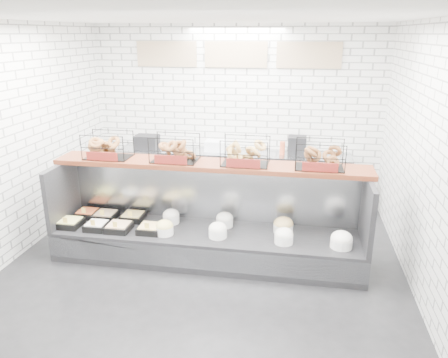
# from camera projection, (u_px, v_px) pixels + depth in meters

# --- Properties ---
(ground) EXTENTS (5.50, 5.50, 0.00)m
(ground) POSITION_uv_depth(u_px,v_px,m) (202.00, 269.00, 5.53)
(ground) COLOR black
(ground) RESTS_ON ground
(room_shell) EXTENTS (5.02, 5.51, 3.01)m
(room_shell) POSITION_uv_depth(u_px,v_px,m) (210.00, 99.00, 5.43)
(room_shell) COLOR white
(room_shell) RESTS_ON ground
(display_case) EXTENTS (4.00, 0.90, 1.20)m
(display_case) POSITION_uv_depth(u_px,v_px,m) (207.00, 234.00, 5.74)
(display_case) COLOR black
(display_case) RESTS_ON ground
(bagel_shelf) EXTENTS (4.10, 0.50, 0.40)m
(bagel_shelf) POSITION_uv_depth(u_px,v_px,m) (210.00, 154.00, 5.57)
(bagel_shelf) COLOR #4B1D10
(bagel_shelf) RESTS_ON display_case
(prep_counter) EXTENTS (4.00, 0.60, 1.20)m
(prep_counter) POSITION_uv_depth(u_px,v_px,m) (232.00, 175.00, 7.65)
(prep_counter) COLOR #93969B
(prep_counter) RESTS_ON ground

